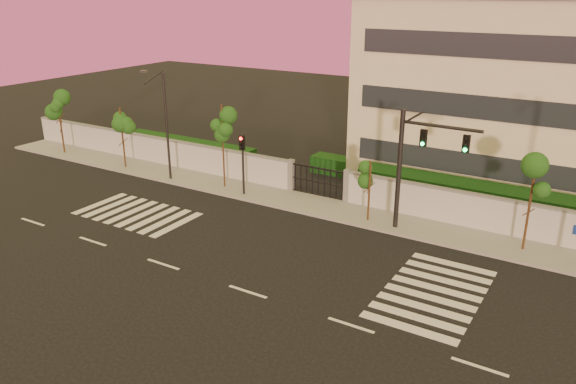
# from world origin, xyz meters

# --- Properties ---
(ground) EXTENTS (120.00, 120.00, 0.00)m
(ground) POSITION_xyz_m (0.00, 0.00, 0.00)
(ground) COLOR black
(ground) RESTS_ON ground
(sidewalk) EXTENTS (60.00, 3.00, 0.15)m
(sidewalk) POSITION_xyz_m (0.00, 10.50, 0.07)
(sidewalk) COLOR gray
(sidewalk) RESTS_ON ground
(perimeter_wall) EXTENTS (60.00, 0.36, 2.20)m
(perimeter_wall) POSITION_xyz_m (0.10, 12.00, 1.07)
(perimeter_wall) COLOR #B6B9BE
(perimeter_wall) RESTS_ON ground
(hedge_row) EXTENTS (41.00, 4.25, 1.80)m
(hedge_row) POSITION_xyz_m (1.17, 14.74, 0.82)
(hedge_row) COLOR #10330F
(hedge_row) RESTS_ON ground
(institutional_building) EXTENTS (24.40, 12.40, 12.25)m
(institutional_building) POSITION_xyz_m (9.00, 21.99, 6.16)
(institutional_building) COLOR beige
(institutional_building) RESTS_ON ground
(road_markings) EXTENTS (57.00, 7.62, 0.02)m
(road_markings) POSITION_xyz_m (-1.58, 3.76, 0.01)
(road_markings) COLOR silver
(road_markings) RESTS_ON ground
(street_tree_a) EXTENTS (1.62, 1.29, 4.88)m
(street_tree_a) POSITION_xyz_m (-25.06, 10.12, 3.59)
(street_tree_a) COLOR #382314
(street_tree_a) RESTS_ON ground
(street_tree_b) EXTENTS (1.52, 1.21, 4.56)m
(street_tree_b) POSITION_xyz_m (-17.99, 9.94, 3.36)
(street_tree_b) COLOR #382314
(street_tree_b) RESTS_ON ground
(street_tree_c) EXTENTS (1.45, 1.15, 5.64)m
(street_tree_c) POSITION_xyz_m (-9.10, 10.28, 4.14)
(street_tree_c) COLOR #382314
(street_tree_c) RESTS_ON ground
(street_tree_d) EXTENTS (1.42, 1.13, 3.63)m
(street_tree_d) POSITION_xyz_m (1.37, 9.94, 2.67)
(street_tree_d) COLOR #382314
(street_tree_d) RESTS_ON ground
(street_tree_e) EXTENTS (1.58, 1.26, 5.08)m
(street_tree_e) POSITION_xyz_m (9.60, 10.56, 3.74)
(street_tree_e) COLOR #382314
(street_tree_e) RESTS_ON ground
(traffic_signal_main) EXTENTS (4.25, 0.42, 6.71)m
(traffic_signal_main) POSITION_xyz_m (3.87, 9.84, 4.24)
(traffic_signal_main) COLOR black
(traffic_signal_main) RESTS_ON ground
(traffic_signal_secondary) EXTENTS (0.32, 0.32, 4.10)m
(traffic_signal_secondary) POSITION_xyz_m (-7.18, 9.72, 2.60)
(traffic_signal_secondary) COLOR black
(traffic_signal_secondary) RESTS_ON ground
(streetlight_west) EXTENTS (0.46, 1.86, 7.74)m
(streetlight_west) POSITION_xyz_m (-13.32, 9.46, 4.18)
(streetlight_west) COLOR black
(streetlight_west) RESTS_ON ground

